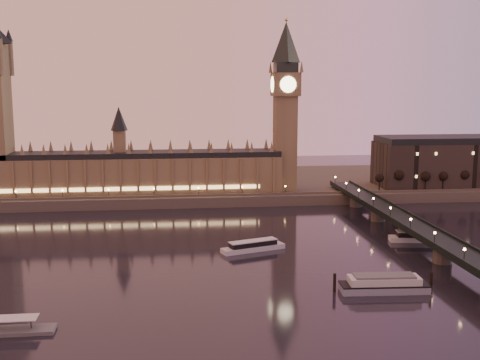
% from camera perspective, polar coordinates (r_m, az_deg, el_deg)
% --- Properties ---
extents(ground, '(700.00, 700.00, 0.00)m').
position_cam_1_polar(ground, '(252.13, -2.80, -7.29)').
color(ground, black).
rests_on(ground, ground).
extents(far_embankment, '(560.00, 130.00, 6.00)m').
position_cam_1_polar(far_embankment, '(414.62, -0.17, -0.39)').
color(far_embankment, '#423D35').
rests_on(far_embankment, ground).
extents(palace_of_westminster, '(180.00, 26.62, 52.00)m').
position_cam_1_polar(palace_of_westminster, '(366.65, -10.36, 1.18)').
color(palace_of_westminster, brown).
rests_on(palace_of_westminster, ground).
extents(big_ben, '(17.68, 17.68, 104.00)m').
position_cam_1_polar(big_ben, '(369.16, 4.33, 7.93)').
color(big_ben, brown).
rests_on(big_ben, ground).
extents(westminster_bridge, '(13.20, 260.00, 15.30)m').
position_cam_1_polar(westminster_bridge, '(272.11, 16.90, -5.25)').
color(westminster_bridge, black).
rests_on(westminster_bridge, ground).
extents(bare_tree_0, '(5.73, 5.73, 11.66)m').
position_cam_1_polar(bare_tree_0, '(376.62, 13.05, 0.22)').
color(bare_tree_0, black).
rests_on(bare_tree_0, ground).
extents(bare_tree_1, '(5.73, 5.73, 11.66)m').
position_cam_1_polar(bare_tree_1, '(381.56, 15.04, 0.26)').
color(bare_tree_1, black).
rests_on(bare_tree_1, ground).
extents(bare_tree_2, '(5.73, 5.73, 11.66)m').
position_cam_1_polar(bare_tree_2, '(386.95, 16.98, 0.29)').
color(bare_tree_2, black).
rests_on(bare_tree_2, ground).
extents(bare_tree_3, '(5.73, 5.73, 11.66)m').
position_cam_1_polar(bare_tree_3, '(392.77, 18.87, 0.32)').
color(bare_tree_3, black).
rests_on(bare_tree_3, ground).
extents(bare_tree_4, '(5.73, 5.73, 11.66)m').
position_cam_1_polar(bare_tree_4, '(399.01, 20.70, 0.35)').
color(bare_tree_4, black).
rests_on(bare_tree_4, ground).
extents(cruise_boat_a, '(28.87, 15.23, 4.55)m').
position_cam_1_polar(cruise_boat_a, '(260.47, 1.25, -6.29)').
color(cruise_boat_a, silver).
rests_on(cruise_boat_a, ground).
extents(cruise_boat_b, '(27.03, 10.52, 4.86)m').
position_cam_1_polar(cruise_boat_b, '(287.38, 16.58, -5.18)').
color(cruise_boat_b, silver).
rests_on(cruise_boat_b, ground).
extents(moored_barge, '(34.98, 10.26, 6.42)m').
position_cam_1_polar(moored_barge, '(216.31, 13.50, -9.57)').
color(moored_barge, gray).
rests_on(moored_barge, ground).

